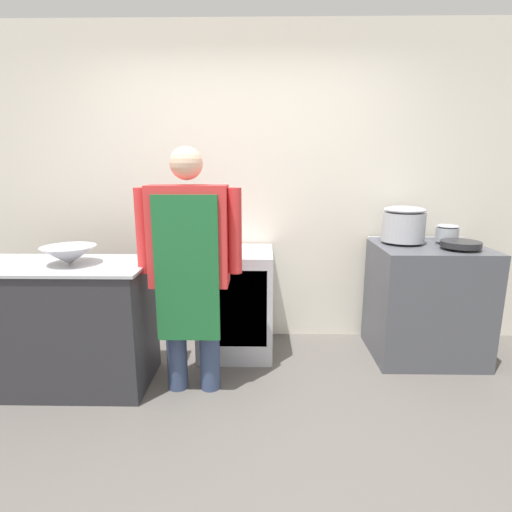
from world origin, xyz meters
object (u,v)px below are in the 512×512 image
Objects in this scene: stock_pot at (404,224)px; stove at (426,302)px; sauce_pot at (447,233)px; person_cook at (189,257)px; mixing_bowl at (69,255)px; fridge_unit at (236,302)px; saute_pan at (461,244)px.

stove is at bearing -32.34° from stock_pot.
sauce_pot is at bearing 35.47° from stove.
stove is at bearing -144.53° from sauce_pot.
stock_pot is at bearing 22.53° from person_cook.
sauce_pot is (0.36, -0.00, -0.07)m from stock_pot.
stove is at bearing 16.98° from person_cook.
mixing_bowl is at bearing 176.57° from person_cook.
mixing_bowl is 2.88m from sauce_pot.
stock_pot reaches higher than mixing_bowl.
person_cook is (-1.82, -0.55, 0.49)m from stove.
stock_pot is (1.63, 0.67, 0.13)m from person_cook.
stove is at bearing -2.10° from fridge_unit.
stock_pot is (2.45, 0.63, 0.13)m from mixing_bowl.
saute_pan is (1.72, -0.17, 0.53)m from fridge_unit.
stove is 3.23× the size of saute_pan.
stove is 0.66m from stock_pot.
person_cook is at bearing -167.59° from saute_pan.
sauce_pot is (1.72, 0.06, 0.58)m from fridge_unit.
mixing_bowl reaches higher than saute_pan.
saute_pan is at bearing 7.85° from mixing_bowl.
person_cook is at bearing -3.43° from mixing_bowl.
stock_pot is 1.15× the size of saute_pan.
mixing_bowl is 1.07× the size of stock_pot.
mixing_bowl is at bearing -172.15° from saute_pan.
mixing_bowl is (-2.64, -0.50, 0.49)m from stove.
stove is 0.57× the size of person_cook.
stock_pot is (1.37, 0.06, 0.65)m from fridge_unit.
person_cook reaches higher than stove.
fridge_unit is 4.97× the size of sauce_pot.
stock_pot reaches higher than fridge_unit.
sauce_pot is at bearing 18.78° from person_cook.
mixing_bowl is 1.23× the size of saute_pan.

